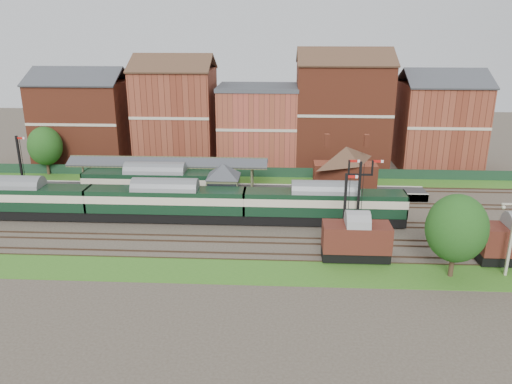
{
  "coord_description": "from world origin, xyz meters",
  "views": [
    {
      "loc": [
        3.83,
        -52.66,
        21.26
      ],
      "look_at": [
        0.91,
        2.0,
        3.0
      ],
      "focal_mm": 35.0,
      "sensor_mm": 36.0,
      "label": 1
    }
  ],
  "objects_px": {
    "signal_box": "(224,187)",
    "platform_railcar": "(156,183)",
    "dmu_train": "(166,201)",
    "goods_van_a": "(356,239)",
    "semaphore_bracket": "(359,193)"
  },
  "relations": [
    {
      "from": "signal_box",
      "to": "dmu_train",
      "type": "relative_size",
      "value": 0.11
    },
    {
      "from": "signal_box",
      "to": "platform_railcar",
      "type": "xyz_separation_m",
      "value": [
        -8.95,
        3.25,
        -0.74
      ]
    },
    {
      "from": "goods_van_a",
      "to": "signal_box",
      "type": "bearing_deg",
      "value": 138.77
    },
    {
      "from": "platform_railcar",
      "to": "signal_box",
      "type": "bearing_deg",
      "value": -19.96
    },
    {
      "from": "signal_box",
      "to": "goods_van_a",
      "type": "bearing_deg",
      "value": -41.23
    },
    {
      "from": "semaphore_bracket",
      "to": "platform_railcar",
      "type": "distance_m",
      "value": 25.71
    },
    {
      "from": "signal_box",
      "to": "semaphore_bracket",
      "type": "xyz_separation_m",
      "value": [
        15.04,
        -5.75,
        1.44
      ]
    },
    {
      "from": "semaphore_bracket",
      "to": "goods_van_a",
      "type": "distance_m",
      "value": 7.03
    },
    {
      "from": "signal_box",
      "to": "semaphore_bracket",
      "type": "bearing_deg",
      "value": -20.92
    },
    {
      "from": "semaphore_bracket",
      "to": "goods_van_a",
      "type": "relative_size",
      "value": 1.29
    },
    {
      "from": "semaphore_bracket",
      "to": "platform_railcar",
      "type": "xyz_separation_m",
      "value": [
        -23.99,
        9.0,
        -2.18
      ]
    },
    {
      "from": "dmu_train",
      "to": "semaphore_bracket",
      "type": "bearing_deg",
      "value": -6.71
    },
    {
      "from": "signal_box",
      "to": "dmu_train",
      "type": "height_order",
      "value": "signal_box"
    },
    {
      "from": "goods_van_a",
      "to": "platform_railcar",
      "type": "bearing_deg",
      "value": 145.94
    },
    {
      "from": "goods_van_a",
      "to": "dmu_train",
      "type": "bearing_deg",
      "value": 155.97
    }
  ]
}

